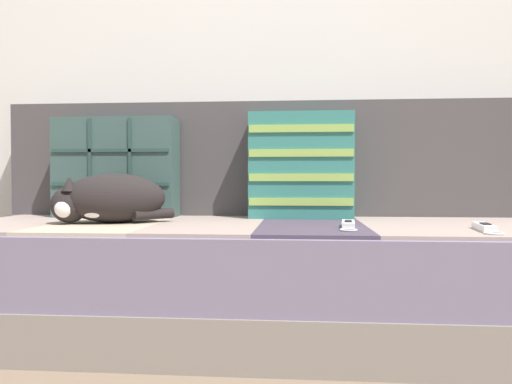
{
  "coord_description": "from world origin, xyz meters",
  "views": [
    {
      "loc": [
        0.12,
        -1.46,
        0.49
      ],
      "look_at": [
        -0.01,
        0.07,
        0.45
      ],
      "focal_mm": 35.0,
      "sensor_mm": 36.0,
      "label": 1
    }
  ],
  "objects_px": {
    "throw_pillow_quilted": "(117,168)",
    "game_remote_far": "(485,228)",
    "couch": "(261,277)",
    "sleeping_cat": "(107,199)",
    "throw_pillow_striped": "(301,166)",
    "game_remote_near": "(348,225)"
  },
  "relations": [
    {
      "from": "throw_pillow_striped",
      "to": "game_remote_far",
      "type": "xyz_separation_m",
      "value": [
        0.5,
        -0.4,
        -0.18
      ]
    },
    {
      "from": "throw_pillow_quilted",
      "to": "couch",
      "type": "bearing_deg",
      "value": -18.6
    },
    {
      "from": "couch",
      "to": "sleeping_cat",
      "type": "distance_m",
      "value": 0.55
    },
    {
      "from": "couch",
      "to": "game_remote_far",
      "type": "bearing_deg",
      "value": -19.1
    },
    {
      "from": "throw_pillow_quilted",
      "to": "throw_pillow_striped",
      "type": "bearing_deg",
      "value": -0.04
    },
    {
      "from": "throw_pillow_quilted",
      "to": "game_remote_near",
      "type": "relative_size",
      "value": 2.34
    },
    {
      "from": "couch",
      "to": "throw_pillow_quilted",
      "type": "height_order",
      "value": "throw_pillow_quilted"
    },
    {
      "from": "throw_pillow_striped",
      "to": "sleeping_cat",
      "type": "relative_size",
      "value": 1.03
    },
    {
      "from": "throw_pillow_quilted",
      "to": "throw_pillow_striped",
      "type": "height_order",
      "value": "throw_pillow_striped"
    },
    {
      "from": "sleeping_cat",
      "to": "couch",
      "type": "bearing_deg",
      "value": 8.44
    },
    {
      "from": "throw_pillow_striped",
      "to": "sleeping_cat",
      "type": "height_order",
      "value": "throw_pillow_striped"
    },
    {
      "from": "throw_pillow_quilted",
      "to": "game_remote_far",
      "type": "distance_m",
      "value": 1.26
    },
    {
      "from": "sleeping_cat",
      "to": "game_remote_near",
      "type": "relative_size",
      "value": 1.91
    },
    {
      "from": "throw_pillow_quilted",
      "to": "game_remote_near",
      "type": "distance_m",
      "value": 0.9
    },
    {
      "from": "throw_pillow_quilted",
      "to": "sleeping_cat",
      "type": "height_order",
      "value": "throw_pillow_quilted"
    },
    {
      "from": "throw_pillow_striped",
      "to": "sleeping_cat",
      "type": "bearing_deg",
      "value": -157.29
    },
    {
      "from": "game_remote_far",
      "to": "throw_pillow_striped",
      "type": "bearing_deg",
      "value": 141.03
    },
    {
      "from": "game_remote_far",
      "to": "sleeping_cat",
      "type": "bearing_deg",
      "value": 172.62
    },
    {
      "from": "throw_pillow_quilted",
      "to": "throw_pillow_striped",
      "type": "distance_m",
      "value": 0.68
    },
    {
      "from": "throw_pillow_striped",
      "to": "game_remote_far",
      "type": "height_order",
      "value": "throw_pillow_striped"
    },
    {
      "from": "throw_pillow_striped",
      "to": "game_remote_far",
      "type": "distance_m",
      "value": 0.66
    },
    {
      "from": "throw_pillow_striped",
      "to": "game_remote_far",
      "type": "bearing_deg",
      "value": -38.97
    }
  ]
}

